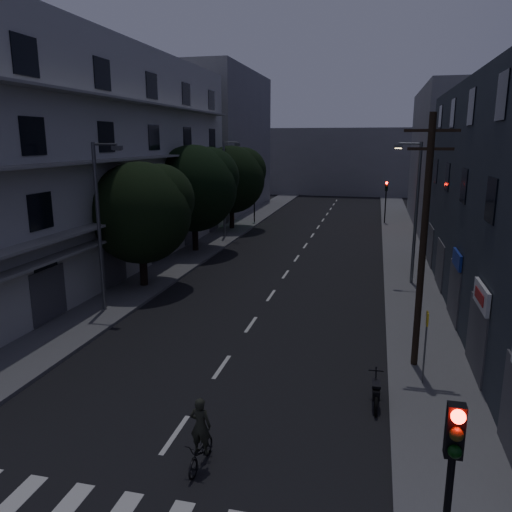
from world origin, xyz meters
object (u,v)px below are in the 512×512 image
at_px(utility_pole, 424,239).
at_px(bus_stop_sign, 426,334).
at_px(cyclist, 201,444).
at_px(traffic_signal_near, 451,471).
at_px(motorcycle, 376,393).

relative_size(utility_pole, bus_stop_sign, 3.56).
bearing_deg(cyclist, bus_stop_sign, 47.48).
height_order(traffic_signal_near, motorcycle, traffic_signal_near).
xyz_separation_m(traffic_signal_near, utility_pole, (0.32, 10.50, 1.77)).
xyz_separation_m(traffic_signal_near, cyclist, (-5.42, 3.23, -2.45)).
relative_size(utility_pole, motorcycle, 5.33).
bearing_deg(utility_pole, traffic_signal_near, -91.72).
xyz_separation_m(traffic_signal_near, bus_stop_sign, (0.50, 9.08, -1.21)).
bearing_deg(bus_stop_sign, motorcycle, -132.68).
height_order(utility_pole, bus_stop_sign, utility_pole).
bearing_deg(cyclist, utility_pole, 54.54).
distance_m(traffic_signal_near, bus_stop_sign, 9.17).
xyz_separation_m(utility_pole, bus_stop_sign, (0.18, -1.43, -2.98)).
distance_m(bus_stop_sign, motorcycle, 2.72).
distance_m(utility_pole, motorcycle, 5.60).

